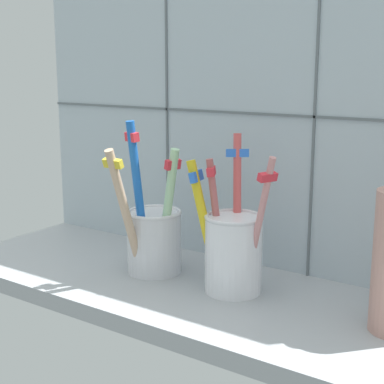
% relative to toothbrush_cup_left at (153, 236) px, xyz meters
% --- Properties ---
extents(counter_slab, '(0.64, 0.22, 0.02)m').
position_rel_toothbrush_cup_left_xyz_m(counter_slab, '(0.06, -0.01, -0.06)').
color(counter_slab, '#9EA3A8').
rests_on(counter_slab, ground).
extents(tile_wall_back, '(0.64, 0.02, 0.45)m').
position_rel_toothbrush_cup_left_xyz_m(tile_wall_back, '(0.06, 0.11, 0.16)').
color(tile_wall_back, '#B2C1CC').
rests_on(tile_wall_back, ground).
extents(toothbrush_cup_left, '(0.08, 0.11, 0.19)m').
position_rel_toothbrush_cup_left_xyz_m(toothbrush_cup_left, '(0.00, 0.00, 0.00)').
color(toothbrush_cup_left, silver).
rests_on(toothbrush_cup_left, counter_slab).
extents(toothbrush_cup_right, '(0.11, 0.07, 0.18)m').
position_rel_toothbrush_cup_left_xyz_m(toothbrush_cup_right, '(0.11, 0.00, 0.00)').
color(toothbrush_cup_right, white).
rests_on(toothbrush_cup_right, counter_slab).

